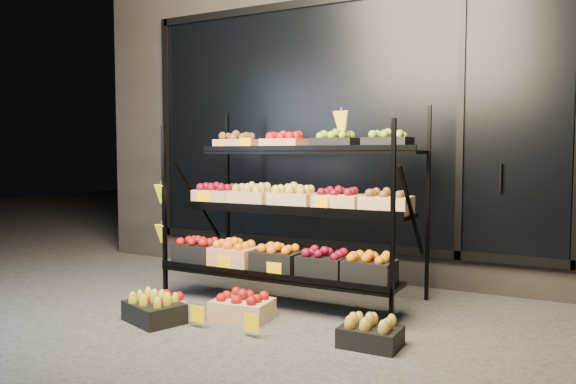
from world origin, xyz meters
The scene contains 9 objects.
ground centered at (0.00, 0.00, 0.00)m, with size 24.00×24.00×0.00m, color #514F4C.
building centered at (0.00, 2.59, 1.75)m, with size 6.00×2.08×3.50m.
display_rack centered at (-0.01, 0.60, 0.79)m, with size 2.18×1.02×1.73m.
tag_floor_a centered at (-0.24, -0.40, 0.06)m, with size 0.13×0.01×0.12m, color #FFC700.
tag_floor_b centered at (0.22, -0.40, 0.06)m, with size 0.13×0.01×0.12m, color #FFC700.
floor_crate_left centered at (-0.66, -0.30, 0.09)m, with size 0.42×0.36×0.19m.
floor_crate_midleft centered at (-0.61, -0.44, 0.10)m, with size 0.51×0.45×0.21m.
floor_crate_midright centered at (-0.07, -0.06, 0.10)m, with size 0.46×0.36×0.21m.
floor_crate_right centered at (1.00, -0.18, 0.09)m, with size 0.39×0.29×0.20m.
Camera 1 is at (2.22, -3.59, 1.26)m, focal length 35.00 mm.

